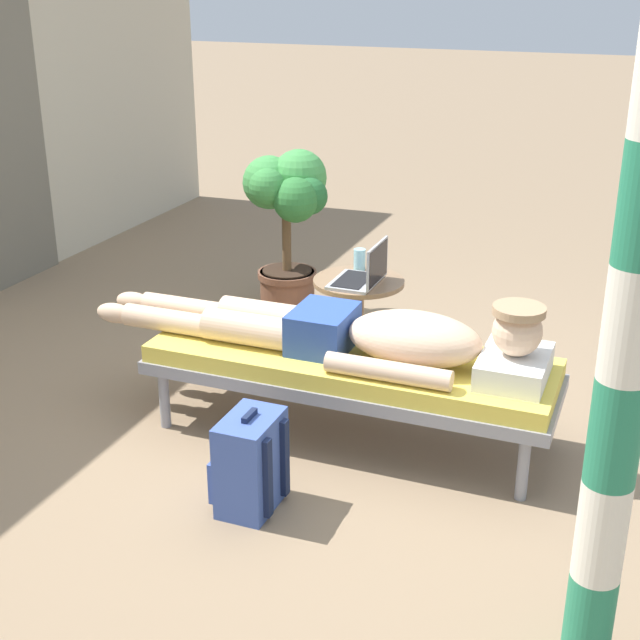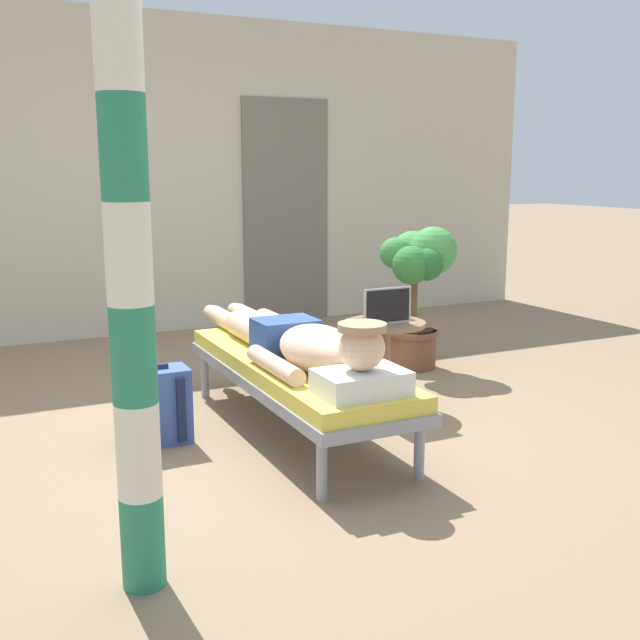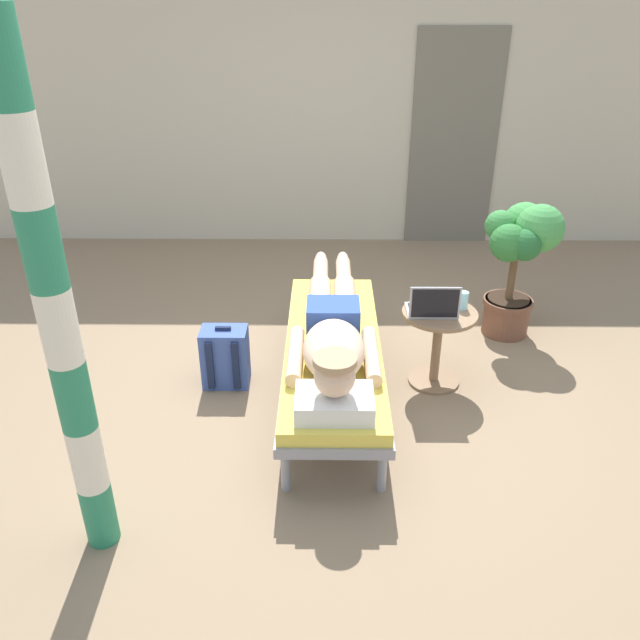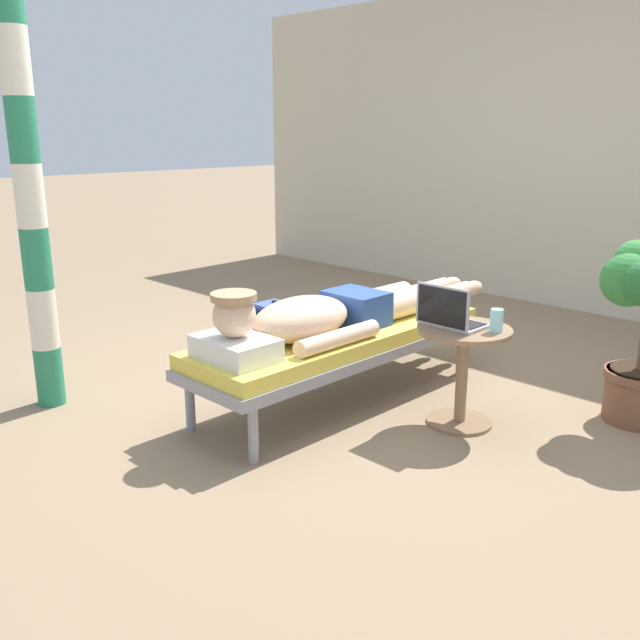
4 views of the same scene
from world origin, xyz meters
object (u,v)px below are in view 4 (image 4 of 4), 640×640
Objects in this scene: backpack at (279,335)px; porch_post at (30,196)px; drink_glass at (497,321)px; side_table at (463,359)px; person_reclining at (332,314)px; laptop at (449,316)px; lounge_chair at (340,341)px.

porch_post is at bearing -106.48° from backpack.
porch_post is (-0.40, -1.36, 0.96)m from backpack.
porch_post is at bearing -143.44° from drink_glass.
porch_post is at bearing -142.17° from side_table.
person_reclining is 0.89m from drink_glass.
laptop is 0.73× the size of backpack.
drink_glass is 1.58m from backpack.
drink_glass is at bearing 17.94° from side_table.
porch_post is (-1.94, -1.44, 0.58)m from drink_glass.
backpack is at bearing -178.93° from side_table.
backpack is (-1.32, 0.03, -0.39)m from laptop.
drink_glass is at bearing 25.43° from laptop.
person_reclining reaches higher than lounge_chair.
lounge_chair is 0.19m from person_reclining.
laptop reaches higher than backpack.
laptop is at bearing -154.57° from drink_glass.
drink_glass is 0.27× the size of backpack.
lounge_chair is 6.08× the size of laptop.
lounge_chair is at bearing -13.87° from backpack.
person_reclining is 18.62× the size of drink_glass.
backpack reaches higher than lounge_chair.
person_reclining is at bearing -161.04° from laptop.
porch_post reaches higher than backpack.
drink_glass is at bearing 20.65° from person_reclining.
porch_post is at bearing -134.56° from person_reclining.
person_reclining reaches higher than backpack.
backpack is 1.71m from porch_post.
drink_glass is 0.05× the size of porch_post.
backpack is (-0.70, 0.24, -0.32)m from person_reclining.
lounge_chair is 0.90m from drink_glass.
side_table reaches higher than backpack.
porch_post reaches higher than drink_glass.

